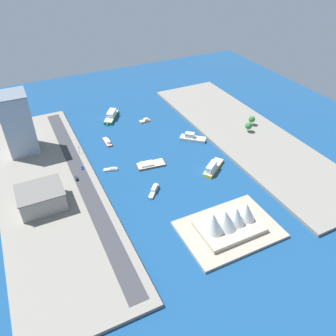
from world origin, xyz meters
TOP-DOWN VIEW (x-y plane):
  - ground_plane at (0.00, 0.00)m, footprint 440.00×440.00m
  - quay_west at (-88.11, 0.00)m, footprint 70.00×240.00m
  - quay_east at (88.11, 0.00)m, footprint 70.00×240.00m
  - peninsula_point at (-6.78, 90.83)m, footprint 61.01×42.92m
  - road_strip at (63.65, 0.00)m, footprint 11.08×228.00m
  - barge_flat_brown at (9.70, 3.83)m, footprint 24.00×12.13m
  - tugboat_red at (29.79, -44.21)m, footprint 4.49×16.89m
  - water_taxi_orange at (-15.49, -66.01)m, footprint 11.25×4.68m
  - sailboat_small_white at (40.12, -3.96)m, footprint 11.79×5.76m
  - ferry_green_doubledeck at (11.70, -86.90)m, footprint 22.00×27.81m
  - ferry_yellow_fast at (-32.17, 31.18)m, footprint 25.42×21.08m
  - yacht_sleek_gray at (20.33, 35.21)m, footprint 12.99×14.03m
  - ferry_white_commuter at (-40.26, -15.55)m, footprint 22.34×21.02m
  - carpark_squat_concrete at (94.66, 17.83)m, footprint 29.94×25.60m
  - tower_tall_glass at (96.66, -60.05)m, footprint 23.45×24.52m
  - suv_black at (67.41, -0.87)m, footprint 2.04×5.09m
  - hatchback_blue at (60.14, -13.20)m, footprint 1.93×4.48m
  - traffic_light_waterfront at (56.60, -35.18)m, footprint 0.36×0.36m
  - opera_landmark at (-5.71, 90.83)m, footprint 39.67×26.79m
  - park_tree_cluster at (-96.32, -6.81)m, footprint 16.91×15.33m

SIDE VIEW (x-z plane):
  - ground_plane at x=0.00m, z-range 0.00..0.00m
  - sailboat_small_white at x=40.12m, z-range -4.90..6.74m
  - peninsula_point at x=-6.78m, z-range 0.00..2.00m
  - water_taxi_orange at x=-15.49m, z-range -0.50..2.66m
  - barge_flat_brown at x=9.70m, z-range -0.37..2.62m
  - quay_west at x=-88.11m, z-range 0.00..2.43m
  - quay_east at x=88.11m, z-range 0.00..2.43m
  - tugboat_red at x=29.79m, z-range -0.55..3.17m
  - yacht_sleek_gray at x=20.33m, z-range -0.40..3.34m
  - ferry_white_commuter at x=-40.26m, z-range -1.19..5.51m
  - road_strip at x=63.65m, z-range 2.43..2.58m
  - ferry_yellow_fast at x=-32.17m, z-range -1.09..6.56m
  - ferry_green_doubledeck at x=11.70m, z-range -0.83..6.61m
  - hatchback_blue at x=60.14m, z-range 2.58..4.04m
  - suv_black at x=67.41m, z-range 2.57..4.16m
  - traffic_light_waterfront at x=56.60m, z-range 3.52..10.02m
  - park_tree_cluster at x=-96.32m, z-range 3.71..12.72m
  - opera_landmark at x=-5.71m, z-range -0.02..18.94m
  - carpark_squat_concrete at x=94.66m, z-range 2.46..16.62m
  - tower_tall_glass at x=96.66m, z-range 2.46..53.15m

